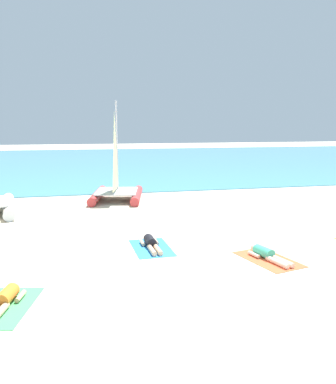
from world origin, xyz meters
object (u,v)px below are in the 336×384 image
object	(u,v)px
sunbather_leftmost	(5,300)
towel_center_right	(268,259)
towel_leftmost	(4,307)
sunbather_center_left	(151,243)
towel_center_left	(152,248)
sunbather_center_right	(267,254)
sailboat_red	(117,186)

from	to	relation	value
sunbather_leftmost	towel_center_right	world-z (taller)	sunbather_leftmost
towel_leftmost	sunbather_center_left	bearing A→B (deg)	41.43
sunbather_leftmost	towel_center_left	distance (m)	4.80
sunbather_leftmost	sunbather_center_right	xyz separation A→B (m)	(6.59, 1.41, 0.00)
towel_center_left	sunbather_center_left	bearing A→B (deg)	91.39
towel_leftmost	towel_center_left	distance (m)	4.85
towel_center_right	sunbather_center_right	world-z (taller)	sunbather_center_right
sunbather_center_left	sunbather_center_right	world-z (taller)	same
sunbather_leftmost	towel_center_right	bearing A→B (deg)	24.30
sunbather_center_right	towel_leftmost	bearing A→B (deg)	179.36
towel_leftmost	sunbather_center_right	bearing A→B (deg)	12.63
sunbather_leftmost	sunbather_center_left	bearing A→B (deg)	53.72
sunbather_center_left	sunbather_center_right	distance (m)	3.42
towel_center_left	sunbather_center_right	bearing A→B (deg)	-29.99
sailboat_red	sunbather_leftmost	world-z (taller)	sailboat_red
sunbather_center_left	towel_center_right	bearing A→B (deg)	-33.12
towel_center_right	sunbather_center_right	xyz separation A→B (m)	(-0.02, 0.06, 0.13)
towel_leftmost	towel_center_right	distance (m)	6.77
towel_leftmost	sunbather_leftmost	size ratio (longest dim) A/B	1.22
sunbather_center_right	towel_center_left	bearing A→B (deg)	136.74
sunbather_center_left	sunbather_center_right	xyz separation A→B (m)	(2.94, -1.76, 0.00)
towel_leftmost	towel_center_right	size ratio (longest dim) A/B	1.00
sunbather_center_left	towel_leftmost	bearing A→B (deg)	-139.96
sailboat_red	towel_center_right	bearing A→B (deg)	-60.23
sailboat_red	towel_leftmost	size ratio (longest dim) A/B	2.56
sunbather_leftmost	sunbather_center_left	world-z (taller)	same
sunbather_center_right	sailboat_red	bearing A→B (deg)	94.82
towel_center_left	sunbather_center_right	size ratio (longest dim) A/B	1.22
sailboat_red	sunbather_center_right	world-z (taller)	sailboat_red
towel_leftmost	towel_center_left	xyz separation A→B (m)	(3.67, 3.17, 0.00)
sunbather_leftmost	towel_center_right	xyz separation A→B (m)	(6.61, 1.35, -0.13)
sailboat_red	sunbather_leftmost	size ratio (longest dim) A/B	3.12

